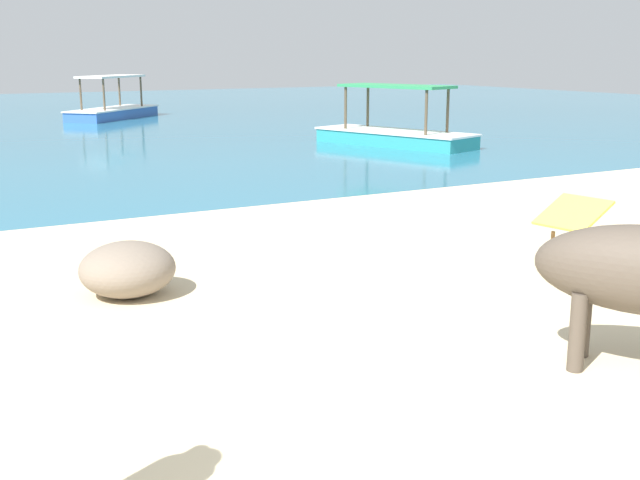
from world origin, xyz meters
TOP-DOWN VIEW (x-y plane):
  - deck_chair_near at (2.92, 2.66)m, footprint 0.85×0.66m
  - shore_rock_large at (-0.82, 3.92)m, footprint 0.96×0.95m
  - boat_blue at (3.94, 22.33)m, footprint 3.44×3.39m
  - boat_teal at (7.35, 12.12)m, footprint 2.25×3.85m

SIDE VIEW (x-z plane):
  - shore_rock_large at x=-0.82m, z-range 0.04..0.48m
  - boat_blue at x=3.94m, z-range -0.35..0.94m
  - boat_teal at x=7.35m, z-range -0.35..0.94m
  - deck_chair_near at x=2.92m, z-range 0.08..0.77m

